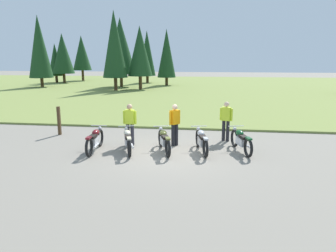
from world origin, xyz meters
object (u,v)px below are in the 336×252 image
Objects in this scene: motorcycle_olive at (164,140)px; rider_with_back_turned at (226,119)px; rider_near_row_end at (175,122)px; trail_marker_post at (59,121)px; motorcycle_cream at (128,140)px; motorcycle_maroon at (95,140)px; motorcycle_silver at (202,140)px; rider_in_hivis_vest at (130,122)px; motorcycle_british_green at (241,140)px.

motorcycle_olive is 1.21× the size of rider_with_back_turned.
rider_near_row_end reaches higher than trail_marker_post.
motorcycle_cream is 4.27m from rider_with_back_turned.
motorcycle_maroon is at bearing -174.14° from motorcycle_olive.
rider_with_back_turned is (4.91, 2.21, 0.51)m from motorcycle_maroon.
trail_marker_post is (-3.80, 2.22, 0.21)m from motorcycle_cream.
motorcycle_maroon is 3.15m from rider_near_row_end.
rider_with_back_turned and rider_near_row_end have the same top height.
motorcycle_maroon is 2.60m from motorcycle_olive.
motorcycle_silver is (3.97, 0.45, 0.00)m from motorcycle_maroon.
rider_near_row_end is at bearing -153.13° from rider_with_back_turned.
rider_near_row_end is (-1.10, 0.73, 0.51)m from motorcycle_silver.
rider_with_back_turned is at bearing 24.24° from motorcycle_maroon.
motorcycle_cream is 0.97× the size of motorcycle_silver.
motorcycle_maroon and motorcycle_cream have the same top height.
rider_in_hivis_vest is 4.00m from rider_with_back_turned.
motorcycle_british_green is at bearing 8.13° from motorcycle_olive.
rider_with_back_turned is 7.47m from trail_marker_post.
rider_with_back_turned is at bearing 26.87° from rider_near_row_end.
motorcycle_olive is 1.21× the size of rider_in_hivis_vest.
motorcycle_silver is (1.38, 0.19, 0.00)m from motorcycle_olive.
motorcycle_olive is at bearing -107.52° from rider_near_row_end.
motorcycle_british_green is at bearing 7.91° from motorcycle_cream.
motorcycle_silver is at bearing -15.92° from trail_marker_post.
rider_in_hivis_vest is at bearing 169.35° from motorcycle_silver.
rider_with_back_turned is (-0.51, 1.54, 0.51)m from motorcycle_british_green.
rider_near_row_end reaches higher than motorcycle_maroon.
motorcycle_cream is 2.75m from motorcycle_silver.
rider_with_back_turned is (3.81, 1.22, 0.00)m from rider_in_hivis_vest.
motorcycle_british_green is (4.18, 0.58, 0.00)m from motorcycle_cream.
trail_marker_post reaches higher than motorcycle_maroon.
trail_marker_post is (-6.53, 1.86, 0.21)m from motorcycle_silver.
motorcycle_maroon is at bearing -172.95° from motorcycle_british_green.
motorcycle_olive is (1.34, 0.18, 0.00)m from motorcycle_cream.
rider_near_row_end is 5.56m from trail_marker_post.
rider_in_hivis_vest reaches higher than motorcycle_silver.
motorcycle_maroon is 1.04× the size of motorcycle_olive.
motorcycle_silver is 1.59× the size of trail_marker_post.
motorcycle_olive is 1.21× the size of rider_near_row_end.
rider_near_row_end is at bearing 33.74° from motorcycle_cream.
trail_marker_post is (-5.14, 2.05, 0.21)m from motorcycle_olive.
rider_near_row_end is (2.87, 1.18, 0.51)m from motorcycle_maroon.
motorcycle_maroon is 4.00m from motorcycle_silver.
motorcycle_maroon is at bearing -138.07° from rider_in_hivis_vest.
rider_in_hivis_vest is at bearing -173.88° from rider_near_row_end.
motorcycle_olive is at bearing -172.37° from motorcycle_silver.
motorcycle_maroon is at bearing -42.12° from trail_marker_post.
trail_marker_post reaches higher than motorcycle_british_green.
motorcycle_british_green is 1.57× the size of trail_marker_post.
rider_with_back_turned reaches higher than trail_marker_post.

